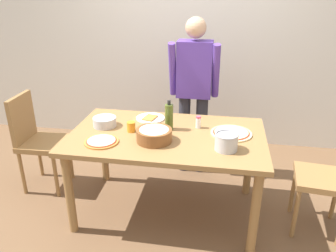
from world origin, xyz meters
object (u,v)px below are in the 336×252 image
(chair_wooden_left, at_px, (36,137))
(salt_shaker, at_px, (198,122))
(pizza_raw_on_board, at_px, (231,133))
(mixing_bowl_steel, at_px, (105,122))
(dining_table, at_px, (167,144))
(pizza_cooked_on_tray, at_px, (101,141))
(person_cook, at_px, (194,88))
(popcorn_bowl, at_px, (154,134))
(olive_oil_bottle, at_px, (169,117))
(cup_orange, at_px, (131,127))
(steel_pot, at_px, (226,142))
(plate_with_slice, at_px, (150,118))
(chair_wooden_right, at_px, (333,173))

(chair_wooden_left, relative_size, salt_shaker, 8.96)
(pizza_raw_on_board, height_order, mixing_bowl_steel, mixing_bowl_steel)
(pizza_raw_on_board, bearing_deg, dining_table, -170.47)
(pizza_cooked_on_tray, bearing_deg, person_cook, 58.17)
(pizza_raw_on_board, relative_size, salt_shaker, 3.19)
(person_cook, height_order, popcorn_bowl, person_cook)
(person_cook, height_order, olive_oil_bottle, person_cook)
(person_cook, xyz_separation_m, cup_orange, (-0.45, -0.76, -0.14))
(mixing_bowl_steel, relative_size, salt_shaker, 1.89)
(mixing_bowl_steel, height_order, olive_oil_bottle, olive_oil_bottle)
(steel_pot, relative_size, cup_orange, 2.04)
(plate_with_slice, distance_m, popcorn_bowl, 0.47)
(person_cook, bearing_deg, pizza_raw_on_board, -60.48)
(chair_wooden_left, bearing_deg, chair_wooden_right, -4.90)
(pizza_raw_on_board, relative_size, pizza_cooked_on_tray, 1.27)
(pizza_raw_on_board, distance_m, salt_shaker, 0.30)
(plate_with_slice, distance_m, olive_oil_bottle, 0.30)
(plate_with_slice, bearing_deg, steel_pot, -36.08)
(chair_wooden_right, relative_size, steel_pot, 5.48)
(person_cook, distance_m, pizza_raw_on_board, 0.79)
(salt_shaker, bearing_deg, plate_with_slice, 164.11)
(dining_table, xyz_separation_m, salt_shaker, (0.24, 0.17, 0.14))
(chair_wooden_left, height_order, cup_orange, chair_wooden_left)
(pizza_cooked_on_tray, bearing_deg, popcorn_bowl, 13.20)
(dining_table, bearing_deg, person_cook, 79.30)
(salt_shaker, bearing_deg, chair_wooden_right, -10.58)
(steel_pot, bearing_deg, dining_table, 157.26)
(popcorn_bowl, distance_m, cup_orange, 0.27)
(cup_orange, distance_m, salt_shaker, 0.57)
(olive_oil_bottle, distance_m, cup_orange, 0.32)
(olive_oil_bottle, bearing_deg, person_cook, 77.47)
(dining_table, distance_m, pizza_raw_on_board, 0.54)
(cup_orange, xyz_separation_m, salt_shaker, (0.54, 0.17, 0.01))
(person_cook, bearing_deg, steel_pot, -70.57)
(olive_oil_bottle, bearing_deg, dining_table, -88.35)
(chair_wooden_right, bearing_deg, dining_table, 178.71)
(person_cook, relative_size, pizza_cooked_on_tray, 6.07)
(pizza_raw_on_board, bearing_deg, chair_wooden_right, -8.35)
(plate_with_slice, height_order, popcorn_bowl, popcorn_bowl)
(chair_wooden_left, distance_m, salt_shaker, 1.59)
(person_cook, bearing_deg, chair_wooden_left, -159.10)
(olive_oil_bottle, height_order, salt_shaker, olive_oil_bottle)
(dining_table, xyz_separation_m, person_cook, (0.14, 0.76, 0.27))
(dining_table, relative_size, cup_orange, 18.82)
(pizza_cooked_on_tray, relative_size, cup_orange, 3.14)
(person_cook, distance_m, plate_with_slice, 0.60)
(chair_wooden_left, relative_size, popcorn_bowl, 3.39)
(salt_shaker, bearing_deg, cup_orange, -162.51)
(mixing_bowl_steel, bearing_deg, cup_orange, -15.59)
(pizza_cooked_on_tray, bearing_deg, plate_with_slice, 63.52)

